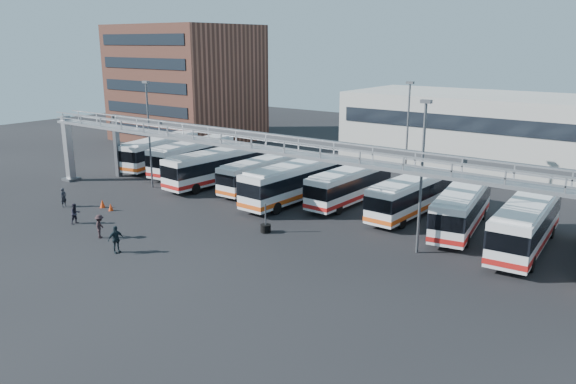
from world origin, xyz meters
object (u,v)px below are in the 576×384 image
Objects in this scene: bus_2 at (215,166)px; light_pole_mid at (422,170)px; bus_1 at (192,156)px; light_pole_left at (149,129)px; bus_5 at (350,184)px; pedestrian_c at (100,226)px; bus_7 at (462,207)px; bus_0 at (160,151)px; tire_stack at (266,227)px; light_pole_back at (408,130)px; pedestrian_b at (75,214)px; cone_right at (111,207)px; bus_8 at (526,223)px; bus_4 at (293,181)px; bus_3 at (261,173)px; pedestrian_d at (116,239)px; cone_left at (102,203)px; pedestrian_a at (64,197)px; bus_6 at (411,195)px.

light_pole_mid is at bearing -8.77° from bus_2.
light_pole_left is at bearing -84.56° from bus_1.
pedestrian_c is (-9.85, -18.43, -0.87)m from bus_5.
bus_7 is at bearing -90.43° from pedestrian_c.
light_pole_left is 1.00× the size of light_pole_mid.
bus_5 is at bearing -6.14° from bus_1.
bus_0 is 25.81m from tire_stack.
bus_5 is at bearing 163.97° from bus_7.
bus_1 is (5.03, 0.09, 0.03)m from bus_0.
light_pole_mid is 1.00× the size of light_pole_back.
cone_right is (-0.75, 3.77, -0.49)m from pedestrian_b.
light_pole_left reaches higher than pedestrian_b.
bus_7 is 5.16m from bus_8.
bus_4 is (-13.91, 4.90, -3.81)m from light_pole_mid.
bus_5 is (14.01, 2.14, -0.16)m from bus_2.
pedestrian_c is at bearing -137.46° from tire_stack.
light_pole_back is at bearing 13.26° from bus_1.
pedestrian_d is at bearing -81.98° from bus_3.
pedestrian_d is 2.63× the size of cone_left.
bus_1 is at bearing 108.29° from cone_right.
tire_stack is at bearing 12.25° from cone_left.
bus_5 is 24.63m from pedestrian_a.
pedestrian_d is (-16.88, -18.31, -0.88)m from bus_7.
bus_6 is 0.92× the size of bus_8.
bus_5 is 5.78m from bus_6.
light_pole_back is 31.39m from pedestrian_a.
light_pole_back is 6.29× the size of pedestrian_b.
light_pole_left is 18.43m from tire_stack.
bus_0 is at bearing 172.60° from bus_8.
pedestrian_d is at bearing -58.51° from bus_0.
bus_1 is at bearing -161.12° from light_pole_back.
cone_left is at bearing -164.32° from bus_8.
bus_7 is 29.54m from pedestrian_b.
bus_7 is 24.92m from pedestrian_d.
bus_7 reaches higher than tire_stack.
bus_2 reaches higher than pedestrian_b.
light_pole_back reaches higher than cone_right.
bus_7 is 5.03× the size of tire_stack.
bus_5 is 10.49m from tire_stack.
cone_right is (-24.69, -6.26, -5.41)m from light_pole_mid.
cone_left is at bearing 12.77° from pedestrian_c.
bus_5 is 0.94× the size of bus_7.
bus_7 reaches higher than bus_5.
bus_0 is at bearing 121.18° from cone_left.
light_pole_mid reaches higher than bus_6.
bus_2 reaches higher than bus_3.
bus_0 reaches higher than pedestrian_c.
cone_left is (-26.69, -12.39, -1.47)m from bus_7.
bus_5 is at bearing -68.83° from pedestrian_c.
light_pole_back is 8.64m from bus_5.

